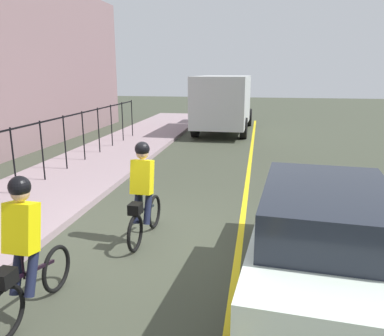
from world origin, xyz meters
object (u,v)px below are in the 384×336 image
at_px(cyclist_follow, 25,249).
at_px(cyclist_lead, 143,193).
at_px(patrol_sedan, 323,238).
at_px(box_truck_background, 224,101).

bearing_deg(cyclist_follow, cyclist_lead, -14.43).
relative_size(patrol_sedan, box_truck_background, 0.67).
height_order(cyclist_lead, box_truck_background, box_truck_background).
xyz_separation_m(cyclist_follow, box_truck_background, (15.60, -0.96, 0.64)).
bearing_deg(cyclist_follow, patrol_sedan, -69.31).
distance_m(cyclist_lead, patrol_sedan, 3.15).
bearing_deg(patrol_sedan, box_truck_background, 15.78).
distance_m(cyclist_follow, patrol_sedan, 3.83).
distance_m(cyclist_lead, cyclist_follow, 2.53).
bearing_deg(cyclist_follow, box_truck_background, -0.74).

